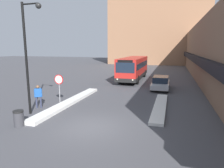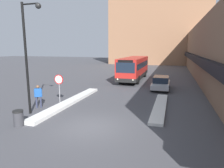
{
  "view_description": "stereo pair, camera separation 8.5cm",
  "coord_description": "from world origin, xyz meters",
  "px_view_note": "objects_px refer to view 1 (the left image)",
  "views": [
    {
      "loc": [
        4.33,
        -10.06,
        4.53
      ],
      "look_at": [
        -0.51,
        5.98,
        1.47
      ],
      "focal_mm": 32.0,
      "sensor_mm": 36.0,
      "label": 1
    },
    {
      "loc": [
        4.41,
        -10.03,
        4.53
      ],
      "look_at": [
        -0.51,
        5.98,
        1.47
      ],
      "focal_mm": 32.0,
      "sensor_mm": 36.0,
      "label": 2
    }
  ],
  "objects_px": {
    "street_lamp": "(29,48)",
    "pedestrian": "(38,94)",
    "trash_bin": "(19,118)",
    "city_bus": "(133,68)",
    "stop_sign": "(59,83)",
    "parked_car_front": "(161,83)"
  },
  "relations": [
    {
      "from": "street_lamp",
      "to": "pedestrian",
      "type": "distance_m",
      "value": 3.71
    },
    {
      "from": "trash_bin",
      "to": "city_bus",
      "type": "bearing_deg",
      "value": 80.39
    },
    {
      "from": "city_bus",
      "to": "pedestrian",
      "type": "relative_size",
      "value": 6.05
    },
    {
      "from": "city_bus",
      "to": "street_lamp",
      "type": "xyz_separation_m",
      "value": [
        -3.83,
        -16.64,
        2.74
      ]
    },
    {
      "from": "stop_sign",
      "to": "trash_bin",
      "type": "xyz_separation_m",
      "value": [
        0.04,
        -4.52,
        -1.31
      ]
    },
    {
      "from": "pedestrian",
      "to": "parked_car_front",
      "type": "bearing_deg",
      "value": 16.26
    },
    {
      "from": "parked_car_front",
      "to": "street_lamp",
      "type": "distance_m",
      "value": 14.22
    },
    {
      "from": "street_lamp",
      "to": "pedestrian",
      "type": "relative_size",
      "value": 4.19
    },
    {
      "from": "stop_sign",
      "to": "street_lamp",
      "type": "relative_size",
      "value": 0.33
    },
    {
      "from": "city_bus",
      "to": "stop_sign",
      "type": "xyz_separation_m",
      "value": [
        -3.21,
        -14.22,
        0.05
      ]
    },
    {
      "from": "pedestrian",
      "to": "stop_sign",
      "type": "bearing_deg",
      "value": 11.21
    },
    {
      "from": "street_lamp",
      "to": "trash_bin",
      "type": "xyz_separation_m",
      "value": [
        0.65,
        -2.09,
        -4.01
      ]
    },
    {
      "from": "parked_car_front",
      "to": "trash_bin",
      "type": "height_order",
      "value": "parked_car_front"
    },
    {
      "from": "parked_car_front",
      "to": "stop_sign",
      "type": "bearing_deg",
      "value": -129.77
    },
    {
      "from": "street_lamp",
      "to": "pedestrian",
      "type": "bearing_deg",
      "value": 111.7
    },
    {
      "from": "parked_car_front",
      "to": "stop_sign",
      "type": "relative_size",
      "value": 1.82
    },
    {
      "from": "city_bus",
      "to": "pedestrian",
      "type": "height_order",
      "value": "city_bus"
    },
    {
      "from": "street_lamp",
      "to": "trash_bin",
      "type": "bearing_deg",
      "value": -72.67
    },
    {
      "from": "street_lamp",
      "to": "trash_bin",
      "type": "relative_size",
      "value": 7.76
    },
    {
      "from": "city_bus",
      "to": "trash_bin",
      "type": "height_order",
      "value": "city_bus"
    },
    {
      "from": "parked_car_front",
      "to": "stop_sign",
      "type": "distance_m",
      "value": 11.45
    },
    {
      "from": "city_bus",
      "to": "pedestrian",
      "type": "xyz_separation_m",
      "value": [
        -4.35,
        -15.33,
        -0.68
      ]
    }
  ]
}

